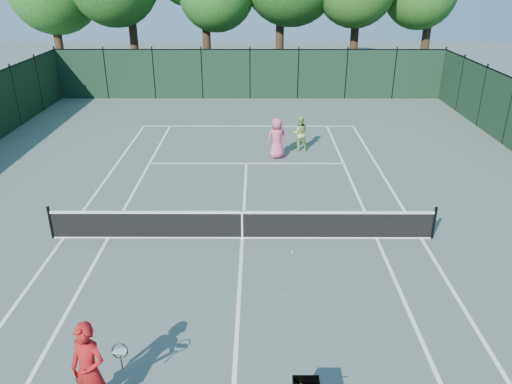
{
  "coord_description": "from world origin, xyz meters",
  "views": [
    {
      "loc": [
        0.46,
        -13.36,
        7.55
      ],
      "look_at": [
        0.42,
        1.0,
        1.1
      ],
      "focal_mm": 35.0,
      "sensor_mm": 36.0,
      "label": 1
    }
  ],
  "objects_px": {
    "coach": "(89,369)",
    "loose_ball_midcourt": "(293,252)",
    "player_green": "(300,133)",
    "player_pink": "(277,138)"
  },
  "relations": [
    {
      "from": "coach",
      "to": "player_pink",
      "type": "relative_size",
      "value": 1.09
    },
    {
      "from": "player_green",
      "to": "loose_ball_midcourt",
      "type": "bearing_deg",
      "value": 76.17
    },
    {
      "from": "coach",
      "to": "player_pink",
      "type": "xyz_separation_m",
      "value": [
        3.87,
        13.63,
        -0.08
      ]
    },
    {
      "from": "player_green",
      "to": "player_pink",
      "type": "bearing_deg",
      "value": 35.65
    },
    {
      "from": "coach",
      "to": "loose_ball_midcourt",
      "type": "relative_size",
      "value": 28.39
    },
    {
      "from": "coach",
      "to": "loose_ball_midcourt",
      "type": "height_order",
      "value": "coach"
    },
    {
      "from": "player_pink",
      "to": "loose_ball_midcourt",
      "type": "relative_size",
      "value": 26.11
    },
    {
      "from": "player_pink",
      "to": "player_green",
      "type": "relative_size",
      "value": 1.12
    },
    {
      "from": "coach",
      "to": "player_pink",
      "type": "distance_m",
      "value": 14.17
    },
    {
      "from": "loose_ball_midcourt",
      "to": "coach",
      "type": "bearing_deg",
      "value": -125.75
    }
  ]
}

